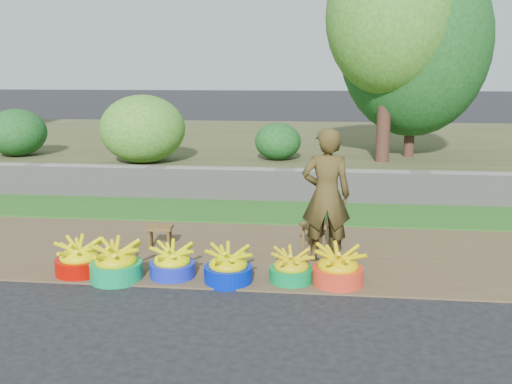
# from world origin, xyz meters

# --- Properties ---
(ground_plane) EXTENTS (120.00, 120.00, 0.00)m
(ground_plane) POSITION_xyz_m (0.00, 0.00, 0.00)
(ground_plane) COLOR black
(ground_plane) RESTS_ON ground
(dirt_shoulder) EXTENTS (80.00, 2.50, 0.02)m
(dirt_shoulder) POSITION_xyz_m (0.00, 1.25, 0.01)
(dirt_shoulder) COLOR brown
(dirt_shoulder) RESTS_ON ground
(grass_verge) EXTENTS (80.00, 1.50, 0.04)m
(grass_verge) POSITION_xyz_m (0.00, 3.25, 0.02)
(grass_verge) COLOR #265F1C
(grass_verge) RESTS_ON ground
(retaining_wall) EXTENTS (80.00, 0.35, 0.55)m
(retaining_wall) POSITION_xyz_m (0.00, 4.10, 0.28)
(retaining_wall) COLOR gray
(retaining_wall) RESTS_ON ground
(earth_bank) EXTENTS (80.00, 10.00, 0.50)m
(earth_bank) POSITION_xyz_m (0.00, 9.00, 0.25)
(earth_bank) COLOR #464827
(earth_bank) RESTS_ON ground
(basin_a) EXTENTS (0.52, 0.52, 0.39)m
(basin_a) POSITION_xyz_m (-1.98, 0.28, 0.17)
(basin_a) COLOR #A30801
(basin_a) RESTS_ON ground
(basin_b) EXTENTS (0.55, 0.55, 0.41)m
(basin_b) POSITION_xyz_m (-1.53, 0.17, 0.18)
(basin_b) COLOR #068D4C
(basin_b) RESTS_ON ground
(basin_c) EXTENTS (0.49, 0.49, 0.36)m
(basin_c) POSITION_xyz_m (-0.95, 0.30, 0.16)
(basin_c) COLOR #1323BB
(basin_c) RESTS_ON ground
(basin_d) EXTENTS (0.51, 0.51, 0.38)m
(basin_d) POSITION_xyz_m (-0.34, 0.22, 0.17)
(basin_d) COLOR #0019AF
(basin_d) RESTS_ON ground
(basin_e) EXTENTS (0.46, 0.46, 0.34)m
(basin_e) POSITION_xyz_m (0.31, 0.31, 0.15)
(basin_e) COLOR #02813A
(basin_e) RESTS_ON ground
(basin_f) EXTENTS (0.53, 0.53, 0.40)m
(basin_f) POSITION_xyz_m (0.80, 0.29, 0.18)
(basin_f) COLOR red
(basin_f) RESTS_ON ground
(stool_left) EXTENTS (0.33, 0.26, 0.28)m
(stool_left) POSITION_xyz_m (-1.37, 1.27, 0.24)
(stool_left) COLOR brown
(stool_left) RESTS_ON dirt_shoulder
(stool_right) EXTENTS (0.44, 0.40, 0.32)m
(stool_right) POSITION_xyz_m (0.57, 1.46, 0.27)
(stool_right) COLOR brown
(stool_right) RESTS_ON dirt_shoulder
(vendor_woman) EXTENTS (0.58, 0.40, 1.54)m
(vendor_woman) POSITION_xyz_m (0.67, 1.03, 0.79)
(vendor_woman) COLOR black
(vendor_woman) RESTS_ON dirt_shoulder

